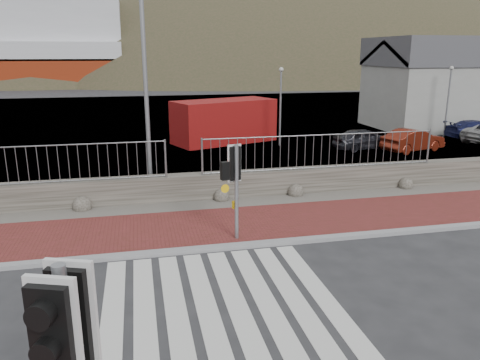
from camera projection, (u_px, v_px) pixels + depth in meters
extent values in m
plane|color=#28282B|center=(224.00, 314.00, 9.00)|extent=(220.00, 220.00, 0.00)
cube|color=maroon|center=(195.00, 229.00, 13.23)|extent=(40.00, 3.00, 0.08)
cube|color=gray|center=(203.00, 249.00, 11.82)|extent=(40.00, 0.25, 0.12)
cube|color=silver|center=(112.00, 327.00, 8.57)|extent=(0.42, 5.60, 0.01)
cube|color=silver|center=(145.00, 323.00, 8.69)|extent=(0.42, 5.60, 0.01)
cube|color=silver|center=(177.00, 319.00, 8.81)|extent=(0.42, 5.60, 0.01)
cube|color=silver|center=(209.00, 315.00, 8.94)|extent=(0.42, 5.60, 0.01)
cube|color=silver|center=(239.00, 311.00, 9.06)|extent=(0.42, 5.60, 0.01)
cube|color=silver|center=(269.00, 308.00, 9.19)|extent=(0.42, 5.60, 0.01)
cube|color=silver|center=(298.00, 305.00, 9.31)|extent=(0.42, 5.60, 0.01)
cube|color=silver|center=(326.00, 301.00, 9.44)|extent=(0.42, 5.60, 0.01)
cube|color=#59544C|center=(187.00, 207.00, 15.12)|extent=(40.00, 1.50, 0.06)
cube|color=#444038|center=(184.00, 188.00, 15.76)|extent=(40.00, 0.60, 0.90)
cylinder|color=gray|center=(25.00, 146.00, 14.19)|extent=(8.40, 0.04, 0.04)
cylinder|color=gray|center=(166.00, 159.00, 15.22)|extent=(0.07, 0.07, 1.20)
cylinder|color=gray|center=(322.00, 135.00, 16.18)|extent=(8.40, 0.04, 0.04)
cylinder|color=gray|center=(202.00, 157.00, 15.47)|extent=(0.07, 0.07, 1.20)
cylinder|color=gray|center=(428.00, 147.00, 17.21)|extent=(0.07, 0.07, 1.20)
cube|color=#4C4C4F|center=(157.00, 119.00, 35.28)|extent=(120.00, 40.00, 0.50)
cube|color=#3F4C54|center=(145.00, 87.00, 68.25)|extent=(220.00, 50.00, 0.05)
cube|color=silver|center=(13.00, 22.00, 66.85)|extent=(30.00, 12.00, 6.00)
cube|color=#9E9E99|center=(462.00, 96.00, 31.37)|extent=(12.00, 6.00, 4.00)
cube|color=#4C4C51|center=(468.00, 52.00, 30.61)|extent=(12.20, 6.20, 1.80)
ellipsoid|color=#343721|center=(72.00, 180.00, 93.97)|extent=(106.40, 68.40, 76.00)
ellipsoid|color=#343721|center=(285.00, 195.00, 104.89)|extent=(140.00, 90.00, 100.00)
ellipsoid|color=#343721|center=(464.00, 159.00, 112.65)|extent=(112.00, 72.00, 80.00)
cube|color=black|center=(65.00, 329.00, 4.09)|extent=(0.51, 0.41, 1.18)
cylinder|color=gray|center=(237.00, 194.00, 12.14)|extent=(0.10, 0.10, 2.62)
cube|color=#E8B10D|center=(237.00, 206.00, 12.23)|extent=(0.14, 0.10, 0.21)
cube|color=black|center=(237.00, 164.00, 11.93)|extent=(0.42, 0.31, 0.98)
sphere|color=red|center=(236.00, 153.00, 11.86)|extent=(0.14, 0.14, 0.14)
cube|color=black|center=(225.00, 171.00, 11.83)|extent=(0.24, 0.19, 0.47)
cylinder|color=gray|center=(145.00, 74.00, 15.31)|extent=(0.15, 0.15, 8.32)
cube|color=maroon|center=(224.00, 121.00, 25.95)|extent=(6.06, 4.18, 2.33)
imported|color=black|center=(364.00, 139.00, 24.08)|extent=(3.31, 1.51, 1.10)
imported|color=#631A0E|center=(413.00, 140.00, 23.66)|extent=(3.65, 2.14, 1.14)
imported|color=#161A46|center=(477.00, 130.00, 27.01)|extent=(3.75, 1.57, 1.08)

